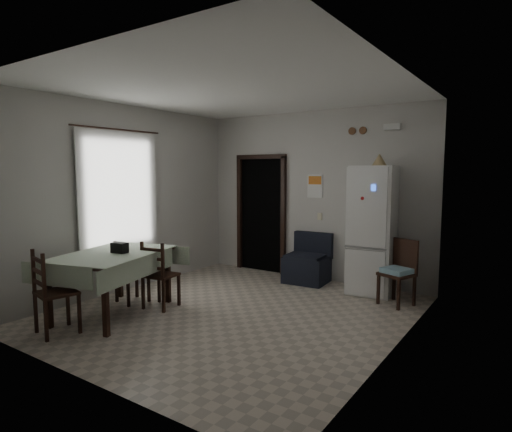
{
  "coord_description": "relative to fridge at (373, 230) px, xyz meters",
  "views": [
    {
      "loc": [
        3.34,
        -4.43,
        1.88
      ],
      "look_at": [
        0.0,
        0.5,
        1.25
      ],
      "focal_mm": 30.0,
      "sensor_mm": 36.0,
      "label": 1
    }
  ],
  "objects": [
    {
      "name": "emergency_light",
      "position": [
        0.16,
        0.28,
        1.57
      ],
      "size": [
        0.25,
        0.07,
        0.09
      ],
      "primitive_type": "cube",
      "color": "white",
      "rests_on": "ground"
    },
    {
      "name": "light_switch",
      "position": [
        -1.04,
        0.31,
        0.12
      ],
      "size": [
        0.08,
        0.02,
        0.12
      ],
      "primitive_type": "cube",
      "color": "beige",
      "rests_on": "ground"
    },
    {
      "name": "black_bag",
      "position": [
        -2.4,
        -2.82,
        -0.09
      ],
      "size": [
        0.22,
        0.15,
        0.13
      ],
      "primitive_type": "cube",
      "rotation": [
        0.0,
        0.0,
        0.13
      ],
      "color": "black",
      "rests_on": "dining_table"
    },
    {
      "name": "wall_right",
      "position": [
        0.91,
        -1.93,
        0.47
      ],
      "size": [
        0.02,
        4.5,
        2.9
      ],
      "primitive_type": null,
      "color": "beige",
      "rests_on": "ground"
    },
    {
      "name": "window_recess",
      "position": [
        -3.34,
        -2.13,
        0.57
      ],
      "size": [
        0.1,
        1.2,
        1.6
      ],
      "primitive_type": "cube",
      "color": "silver",
      "rests_on": "ground"
    },
    {
      "name": "navy_seat",
      "position": [
        -1.12,
        0.0,
        -0.57
      ],
      "size": [
        0.73,
        0.71,
        0.83
      ],
      "primitive_type": null,
      "rotation": [
        0.0,
        0.0,
        0.08
      ],
      "color": "black",
      "rests_on": "ground"
    },
    {
      "name": "wall_left",
      "position": [
        -3.29,
        -1.93,
        0.47
      ],
      "size": [
        0.02,
        4.5,
        2.9
      ],
      "primitive_type": null,
      "color": "beige",
      "rests_on": "ground"
    },
    {
      "name": "vent_left",
      "position": [
        -0.49,
        0.3,
        1.54
      ],
      "size": [
        0.12,
        0.03,
        0.12
      ],
      "primitive_type": "cylinder",
      "rotation": [
        1.57,
        0.0,
        0.0
      ],
      "color": "#533521",
      "rests_on": "ground"
    },
    {
      "name": "fridge",
      "position": [
        0.0,
        0.0,
        0.0
      ],
      "size": [
        0.69,
        0.69,
        1.96
      ],
      "primitive_type": null,
      "rotation": [
        0.0,
        0.0,
        0.09
      ],
      "color": "white",
      "rests_on": "ground"
    },
    {
      "name": "curtain",
      "position": [
        -3.23,
        -2.13,
        0.57
      ],
      "size": [
        0.02,
        1.45,
        1.85
      ],
      "primitive_type": "cube",
      "color": "silver",
      "rests_on": "ground"
    },
    {
      "name": "dining_chair_near_head",
      "position": [
        -2.46,
        -3.67,
        -0.48
      ],
      "size": [
        0.51,
        0.51,
        0.99
      ],
      "primitive_type": null,
      "rotation": [
        0.0,
        0.0,
        2.92
      ],
      "color": "black",
      "rests_on": "ground"
    },
    {
      "name": "doorway",
      "position": [
        -2.24,
        0.52,
        0.08
      ],
      "size": [
        1.06,
        0.52,
        2.22
      ],
      "color": "black",
      "rests_on": "ground"
    },
    {
      "name": "wall_back",
      "position": [
        -1.19,
        0.32,
        0.47
      ],
      "size": [
        4.2,
        0.02,
        2.9
      ],
      "primitive_type": null,
      "color": "beige",
      "rests_on": "ground"
    },
    {
      "name": "curtain_rod",
      "position": [
        -3.22,
        -2.13,
        1.52
      ],
      "size": [
        0.02,
        1.6,
        0.02
      ],
      "primitive_type": "cylinder",
      "rotation": [
        1.57,
        0.0,
        0.0
      ],
      "color": "black",
      "rests_on": "ground"
    },
    {
      "name": "dining_chair_far_right",
      "position": [
        -2.17,
        -2.33,
        -0.51
      ],
      "size": [
        0.46,
        0.46,
        0.93
      ],
      "primitive_type": null,
      "rotation": [
        0.0,
        0.0,
        3.29
      ],
      "color": "black",
      "rests_on": "ground"
    },
    {
      "name": "calendar_image",
      "position": [
        -1.14,
        0.3,
        0.74
      ],
      "size": [
        0.24,
        0.01,
        0.14
      ],
      "primitive_type": "cube",
      "color": "orange",
      "rests_on": "ground"
    },
    {
      "name": "tan_cone",
      "position": [
        0.05,
        0.05,
        1.07
      ],
      "size": [
        0.25,
        0.25,
        0.18
      ],
      "primitive_type": "cone",
      "rotation": [
        0.0,
        0.0,
        0.13
      ],
      "color": "tan",
      "rests_on": "fridge"
    },
    {
      "name": "ground",
      "position": [
        -1.19,
        -1.93,
        -0.98
      ],
      "size": [
        4.5,
        4.5,
        0.0
      ],
      "primitive_type": "plane",
      "color": "#BBAC99",
      "rests_on": "ground"
    },
    {
      "name": "dining_table",
      "position": [
        -2.47,
        -2.87,
        -0.57
      ],
      "size": [
        1.4,
        1.78,
        0.82
      ],
      "primitive_type": null,
      "rotation": [
        0.0,
        0.0,
        0.26
      ],
      "color": "#A8BBA0",
      "rests_on": "ground"
    },
    {
      "name": "ceiling",
      "position": [
        -1.19,
        -1.93,
        1.92
      ],
      "size": [
        4.2,
        4.5,
        0.02
      ],
      "primitive_type": null,
      "color": "white",
      "rests_on": "ground"
    },
    {
      "name": "wall_front",
      "position": [
        -1.19,
        -4.18,
        0.47
      ],
      "size": [
        4.2,
        0.02,
        2.9
      ],
      "primitive_type": null,
      "color": "beige",
      "rests_on": "ground"
    },
    {
      "name": "corner_chair",
      "position": [
        0.49,
        -0.4,
        -0.52
      ],
      "size": [
        0.52,
        0.52,
        0.92
      ],
      "primitive_type": null,
      "rotation": [
        0.0,
        0.0,
        -0.37
      ],
      "color": "black",
      "rests_on": "ground"
    },
    {
      "name": "vent_right",
      "position": [
        -0.31,
        0.3,
        1.54
      ],
      "size": [
        0.12,
        0.03,
        0.12
      ],
      "primitive_type": "cylinder",
      "rotation": [
        1.57,
        0.0,
        0.0
      ],
      "color": "#533521",
      "rests_on": "ground"
    },
    {
      "name": "calendar",
      "position": [
        -1.14,
        0.31,
        0.64
      ],
      "size": [
        0.28,
        0.02,
        0.4
      ],
      "primitive_type": "cube",
      "color": "white",
      "rests_on": "ground"
    },
    {
      "name": "dining_chair_far_left",
      "position": [
        -2.69,
        -2.38,
        -0.54
      ],
      "size": [
        0.44,
        0.44,
        0.89
      ],
      "primitive_type": null,
      "rotation": [
        0.0,
        0.0,
        2.97
      ],
      "color": "black",
      "rests_on": "ground"
    }
  ]
}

